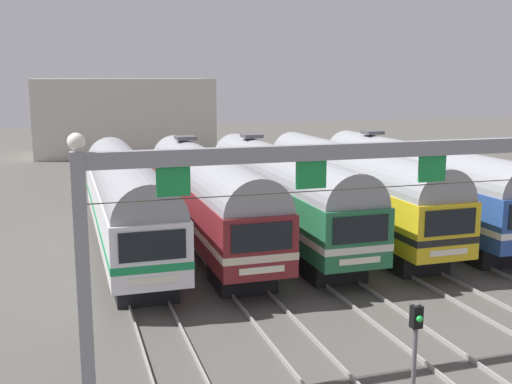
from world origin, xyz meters
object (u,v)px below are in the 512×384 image
(commuter_train_green, at_px, (281,189))
(commuter_train_yellow, at_px, (350,185))
(commuter_train_maroon, at_px, (206,193))
(yard_signal_mast, at_px, (416,331))
(commuter_train_white, at_px, (126,198))
(commuter_train_blue, at_px, (415,181))
(catenary_gantry, at_px, (431,182))

(commuter_train_green, relative_size, commuter_train_yellow, 1.00)
(commuter_train_maroon, bearing_deg, commuter_train_yellow, -0.03)
(commuter_train_maroon, xyz_separation_m, yard_signal_mast, (1.95, -16.12, -0.91))
(commuter_train_white, relative_size, commuter_train_maroon, 1.00)
(commuter_train_maroon, distance_m, commuter_train_yellow, 7.79)
(yard_signal_mast, bearing_deg, commuter_train_green, 83.11)
(commuter_train_blue, distance_m, catenary_gantry, 15.79)
(commuter_train_yellow, height_order, yard_signal_mast, commuter_train_yellow)
(commuter_train_yellow, bearing_deg, commuter_train_white, 180.00)
(commuter_train_white, bearing_deg, commuter_train_yellow, 0.00)
(commuter_train_white, relative_size, commuter_train_yellow, 1.00)
(commuter_train_green, xyz_separation_m, commuter_train_yellow, (3.89, -0.00, -0.00))
(commuter_train_green, xyz_separation_m, yard_signal_mast, (-1.95, -16.12, -0.91))
(commuter_train_white, height_order, catenary_gantry, catenary_gantry)
(catenary_gantry, relative_size, yard_signal_mast, 8.24)
(commuter_train_yellow, distance_m, catenary_gantry, 14.27)
(commuter_train_yellow, bearing_deg, commuter_train_maroon, 179.97)
(commuter_train_yellow, distance_m, yard_signal_mast, 17.16)
(commuter_train_green, xyz_separation_m, catenary_gantry, (0.00, -13.50, 2.53))
(commuter_train_green, height_order, yard_signal_mast, commuter_train_green)
(commuter_train_yellow, relative_size, commuter_train_blue, 1.00)
(commuter_train_green, height_order, commuter_train_blue, same)
(commuter_train_white, xyz_separation_m, yard_signal_mast, (5.84, -16.11, -0.91))
(commuter_train_yellow, relative_size, catenary_gantry, 0.87)
(commuter_train_yellow, distance_m, commuter_train_blue, 3.89)
(yard_signal_mast, bearing_deg, commuter_train_yellow, 70.07)
(commuter_train_white, xyz_separation_m, catenary_gantry, (7.79, -13.49, 2.54))
(catenary_gantry, bearing_deg, commuter_train_green, 90.00)
(commuter_train_maroon, relative_size, catenary_gantry, 0.87)
(yard_signal_mast, bearing_deg, catenary_gantry, 53.35)
(commuter_train_maroon, relative_size, yard_signal_mast, 7.14)
(commuter_train_white, distance_m, commuter_train_blue, 15.58)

